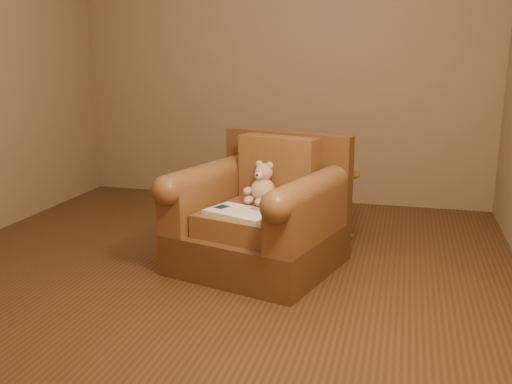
# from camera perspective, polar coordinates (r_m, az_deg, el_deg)

# --- Properties ---
(floor) EXTENTS (4.00, 4.00, 0.00)m
(floor) POSITION_cam_1_polar(r_m,az_deg,el_deg) (3.87, -4.22, -7.71)
(floor) COLOR #4C301A
(floor) RESTS_ON ground
(room) EXTENTS (4.02, 4.02, 2.71)m
(room) POSITION_cam_1_polar(r_m,az_deg,el_deg) (3.62, -4.72, 18.46)
(room) COLOR #856D52
(room) RESTS_ON ground
(armchair) EXTENTS (1.18, 1.15, 0.87)m
(armchair) POSITION_cam_1_polar(r_m,az_deg,el_deg) (3.84, 0.51, -2.55)
(armchair) COLOR brown
(armchair) RESTS_ON floor
(teddy_bear) EXTENTS (0.21, 0.24, 0.29)m
(teddy_bear) POSITION_cam_1_polar(r_m,az_deg,el_deg) (3.88, 0.58, 0.50)
(teddy_bear) COLOR #D4AA94
(teddy_bear) RESTS_ON armchair
(guidebook) EXTENTS (0.50, 0.40, 0.04)m
(guidebook) POSITION_cam_1_polar(r_m,az_deg,el_deg) (3.58, -1.54, -2.15)
(guidebook) COLOR beige
(guidebook) RESTS_ON armchair
(side_table) EXTENTS (0.37, 0.37, 0.51)m
(side_table) POSITION_cam_1_polar(r_m,az_deg,el_deg) (4.48, 7.91, -1.10)
(side_table) COLOR gold
(side_table) RESTS_ON floor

